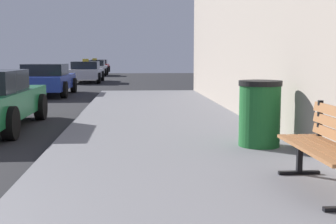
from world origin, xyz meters
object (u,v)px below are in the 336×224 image
at_px(car_silver, 86,72).
at_px(car_red, 99,66).
at_px(trash_bin, 260,113).
at_px(car_blue, 47,79).
at_px(bench, 332,143).
at_px(car_white, 95,68).

relative_size(car_silver, car_red, 1.12).
xyz_separation_m(trash_bin, car_blue, (-5.47, 11.51, -0.02)).
xyz_separation_m(bench, car_red, (-5.48, 40.77, -0.01)).
bearing_deg(car_silver, bench, -77.92).
distance_m(trash_bin, car_red, 38.77).
xyz_separation_m(car_silver, car_red, (-0.53, 17.63, -0.00)).
bearing_deg(car_white, car_silver, -88.19).
bearing_deg(bench, car_silver, 102.37).
bearing_deg(car_silver, car_red, 91.73).
bearing_deg(bench, car_blue, 112.11).
bearing_deg(car_blue, car_white, 89.13).
bearing_deg(car_blue, car_silver, 86.25).
bearing_deg(bench, car_white, 99.34).
bearing_deg(car_red, trash_bin, -82.00).
relative_size(trash_bin, car_blue, 0.24).
distance_m(car_silver, car_white, 9.93).
height_order(trash_bin, car_white, car_white).
distance_m(bench, car_blue, 14.96).
height_order(car_blue, car_red, same).
distance_m(car_silver, car_red, 17.64).
bearing_deg(car_red, car_silver, -88.27).
bearing_deg(bench, trash_bin, 92.43).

